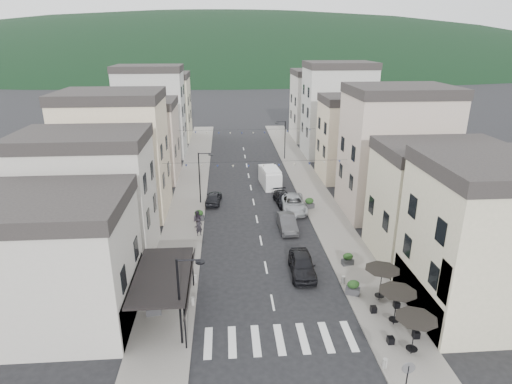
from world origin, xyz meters
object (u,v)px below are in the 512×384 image
parked_car_b (287,223)px  delivery_van (270,177)px  parked_car_e (214,198)px  pedestrian_b (198,220)px  parked_car_c (293,203)px  parked_car_a (302,265)px  pedestrian_a (199,227)px  parked_car_d (284,199)px

parked_car_b → delivery_van: 13.36m
parked_car_e → pedestrian_b: bearing=84.5°
parked_car_c → parked_car_b: bearing=-104.0°
parked_car_c → delivery_van: (-1.71, 8.36, 0.42)m
parked_car_a → parked_car_c: bearing=86.4°
parked_car_c → pedestrian_a: bearing=-147.9°
pedestrian_b → parked_car_a: bearing=-9.3°
parked_car_b → parked_car_c: bearing=73.6°
parked_car_c → delivery_van: delivery_van is taller
parked_car_d → parked_car_c: bearing=-73.3°
parked_car_d → pedestrian_a: 12.06m
parked_car_d → parked_car_a: bearing=-98.6°
parked_car_e → pedestrian_b: pedestrian_b is taller
parked_car_d → pedestrian_a: (-9.18, -7.81, 0.33)m
parked_car_c → pedestrian_b: bearing=-155.8°
parked_car_c → pedestrian_b: 11.06m
parked_car_a → parked_car_d: parked_car_a is taller
delivery_van → parked_car_e: bearing=-147.4°
parked_car_b → delivery_van: bearing=90.6°
parked_car_a → pedestrian_b: (-8.81, 9.13, 0.21)m
parked_car_e → delivery_van: size_ratio=0.77×
pedestrian_b → parked_car_e: bearing=115.3°
parked_car_b → pedestrian_b: bearing=174.5°
pedestrian_b → delivery_van: bearing=92.7°
parked_car_a → parked_car_e: (-7.40, 16.14, -0.12)m
parked_car_e → pedestrian_a: 8.74m
parked_car_d → pedestrian_b: pedestrian_b is taller
parked_car_e → parked_car_c: bearing=168.5°
parked_car_c → pedestrian_b: pedestrian_b is taller
parked_car_b → parked_car_e: size_ratio=1.10×
parked_car_a → delivery_van: (-0.31, 21.73, 0.39)m
delivery_van → parked_car_c: bearing=-84.2°
parked_car_d → parked_car_e: bearing=167.5°
parked_car_c → parked_car_d: parked_car_c is taller
parked_car_d → parked_car_e: 8.02m
parked_car_d → pedestrian_b: bearing=-153.1°
parked_car_a → parked_car_c: parked_car_a is taller
parked_car_a → delivery_van: size_ratio=0.90×
delivery_van → parked_car_d: bearing=-87.9°
parked_car_c → pedestrian_a: size_ratio=3.32×
delivery_van → pedestrian_a: bearing=-125.9°
delivery_van → pedestrian_a: (-8.29, -14.25, -0.23)m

